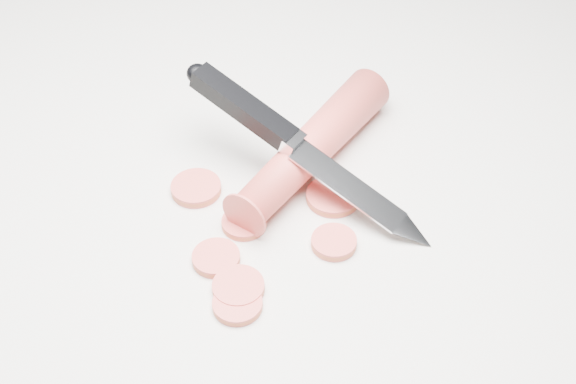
{
  "coord_description": "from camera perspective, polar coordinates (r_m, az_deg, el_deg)",
  "views": [
    {
      "loc": [
        0.0,
        -0.44,
        0.44
      ],
      "look_at": [
        0.01,
        -0.01,
        0.02
      ],
      "focal_mm": 50.0,
      "sensor_mm": 36.0,
      "label": 1
    }
  ],
  "objects": [
    {
      "name": "carrot_slice_0",
      "position": [
        0.58,
        -5.14,
        -4.69
      ],
      "size": [
        0.03,
        0.03,
        0.01
      ],
      "primitive_type": "cylinder",
      "color": "#CB413A",
      "rests_on": "ground"
    },
    {
      "name": "carrot_slice_4",
      "position": [
        0.58,
        3.28,
        -3.58
      ],
      "size": [
        0.03,
        0.03,
        0.01
      ],
      "primitive_type": "cylinder",
      "color": "#CB413A",
      "rests_on": "ground"
    },
    {
      "name": "carrot_slice_1",
      "position": [
        0.56,
        -3.55,
        -6.78
      ],
      "size": [
        0.04,
        0.04,
        0.01
      ],
      "primitive_type": "cylinder",
      "color": "#CB413A",
      "rests_on": "ground"
    },
    {
      "name": "carrot_slice_2",
      "position": [
        0.62,
        3.22,
        -0.31
      ],
      "size": [
        0.04,
        0.04,
        0.01
      ],
      "primitive_type": "cylinder",
      "color": "#CB413A",
      "rests_on": "ground"
    },
    {
      "name": "carrot_slice_6",
      "position": [
        0.55,
        -3.62,
        -7.97
      ],
      "size": [
        0.03,
        0.03,
        0.01
      ],
      "primitive_type": "cylinder",
      "color": "#CB413A",
      "rests_on": "ground"
    },
    {
      "name": "carrot_slice_5",
      "position": [
        0.63,
        -6.56,
        0.28
      ],
      "size": [
        0.04,
        0.04,
        0.01
      ],
      "primitive_type": "cylinder",
      "color": "#CB413A",
      "rests_on": "ground"
    },
    {
      "name": "ground",
      "position": [
        0.62,
        -1.03,
        -0.56
      ],
      "size": [
        2.4,
        2.4,
        0.0
      ],
      "primitive_type": "plane",
      "color": "beige",
      "rests_on": "ground"
    },
    {
      "name": "carrot_slice_3",
      "position": [
        0.6,
        -3.14,
        -2.2
      ],
      "size": [
        0.03,
        0.03,
        0.01
      ],
      "primitive_type": "cylinder",
      "color": "#CB413A",
      "rests_on": "ground"
    },
    {
      "name": "carrot",
      "position": [
        0.63,
        1.74,
        3.26
      ],
      "size": [
        0.13,
        0.17,
        0.03
      ],
      "primitive_type": "cylinder",
      "rotation": [
        1.57,
        0.0,
        -0.61
      ],
      "color": "red",
      "rests_on": "ground"
    },
    {
      "name": "kitchen_knife",
      "position": [
        0.6,
        1.36,
        3.01
      ],
      "size": [
        0.2,
        0.15,
        0.08
      ],
      "primitive_type": null,
      "color": "silver",
      "rests_on": "ground"
    }
  ]
}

